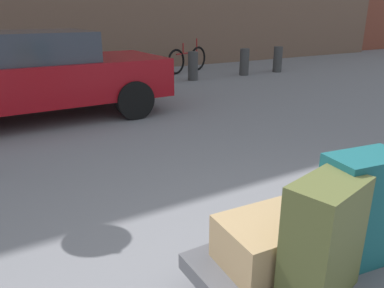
% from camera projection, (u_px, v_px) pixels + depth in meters
% --- Properties ---
extents(luggage_cart, '(1.12, 0.80, 0.34)m').
position_uv_depth(luggage_cart, '(295.00, 270.00, 2.19)').
color(luggage_cart, '#4C4C51').
rests_on(luggage_cart, ground_plane).
extents(suitcase_tan_front_left, '(0.58, 0.45, 0.27)m').
position_uv_depth(suitcase_tan_front_left, '(270.00, 241.00, 2.11)').
color(suitcase_tan_front_left, '#9E7F56').
rests_on(suitcase_tan_front_left, luggage_cart).
extents(suitcase_teal_rear_right, '(0.46, 0.30, 0.65)m').
position_uv_depth(suitcase_teal_rear_right, '(360.00, 210.00, 2.06)').
color(suitcase_teal_rear_right, '#144C51').
rests_on(suitcase_teal_rear_right, luggage_cart).
extents(suitcase_olive_stacked_top, '(0.47, 0.34, 0.61)m').
position_uv_depth(suitcase_olive_stacked_top, '(323.00, 239.00, 1.83)').
color(suitcase_olive_stacked_top, '#4C5128').
rests_on(suitcase_olive_stacked_top, luggage_cart).
extents(parked_car, '(4.32, 1.96, 1.42)m').
position_uv_depth(parked_car, '(28.00, 74.00, 6.05)').
color(parked_car, maroon).
rests_on(parked_car, ground_plane).
extents(bicycle_leaning, '(1.66, 0.70, 0.96)m').
position_uv_depth(bicycle_leaning, '(188.00, 60.00, 11.12)').
color(bicycle_leaning, black).
rests_on(bicycle_leaning, ground_plane).
extents(bollard_kerb_near, '(0.26, 0.26, 0.74)m').
position_uv_depth(bollard_kerb_near, '(151.00, 69.00, 9.19)').
color(bollard_kerb_near, '#383838').
rests_on(bollard_kerb_near, ground_plane).
extents(bollard_kerb_mid, '(0.26, 0.26, 0.74)m').
position_uv_depth(bollard_kerb_mid, '(193.00, 66.00, 9.77)').
color(bollard_kerb_mid, '#383838').
rests_on(bollard_kerb_mid, ground_plane).
extents(bollard_kerb_far, '(0.26, 0.26, 0.74)m').
position_uv_depth(bollard_kerb_far, '(244.00, 62.00, 10.57)').
color(bollard_kerb_far, '#383838').
rests_on(bollard_kerb_far, ground_plane).
extents(bollard_corner, '(0.26, 0.26, 0.74)m').
position_uv_depth(bollard_corner, '(278.00, 59.00, 11.17)').
color(bollard_corner, '#383838').
rests_on(bollard_corner, ground_plane).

